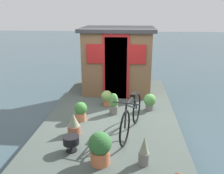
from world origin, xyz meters
The scene contains 12 objects.
ground_plane centered at (0.00, 0.00, 0.00)m, with size 60.00×60.00×0.00m, color #384C54.
houseboat_deck centered at (0.00, 0.00, 0.22)m, with size 5.88×2.97×0.44m.
houseboat_cabin centered at (1.83, 0.00, 1.40)m, with size 1.87×2.12×1.90m.
bicycle centered at (-1.02, -0.46, 0.81)m, with size 1.62×0.54×0.80m.
potted_plant_succulent centered at (0.22, -0.90, 0.67)m, with size 0.30×0.30×0.41m.
potted_plant_mint centered at (-1.19, 0.67, 0.65)m, with size 0.26×0.26×0.45m.
potted_plant_fern centered at (-0.10, -0.03, 0.68)m, with size 0.21×0.21×0.51m.
potted_plant_geranium centered at (-2.10, 0.02, 0.72)m, with size 0.37×0.37×0.55m.
potted_plant_basil centered at (0.40, 0.19, 0.66)m, with size 0.29×0.29×0.41m.
potted_plant_ivy centered at (-2.06, -0.67, 0.67)m, with size 0.18×0.18×0.49m.
potted_plant_lavender centered at (-0.53, 0.67, 0.67)m, with size 0.29×0.29×0.43m.
charcoal_grill centered at (-1.78, 0.58, 0.63)m, with size 0.28×0.28×0.28m.
Camera 1 is at (-5.46, -0.46, 2.79)m, focal length 39.08 mm.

